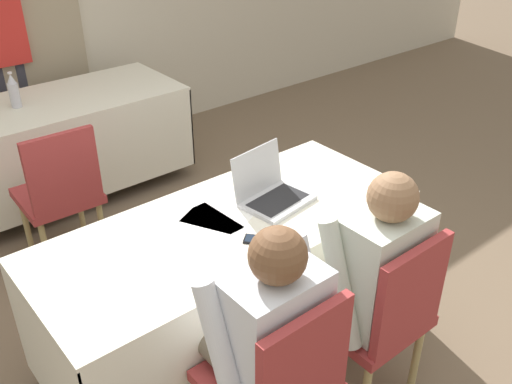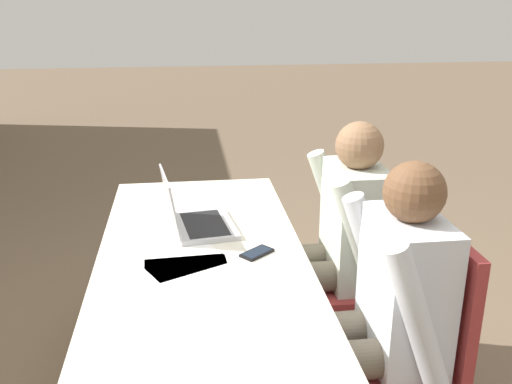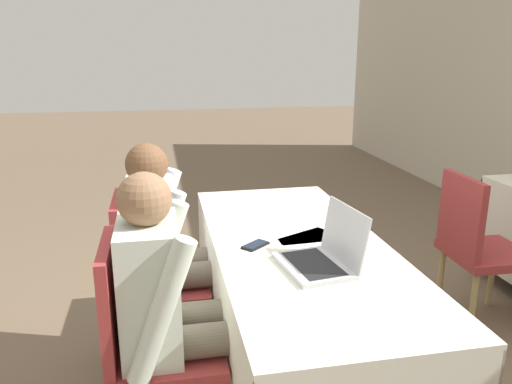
{
  "view_description": "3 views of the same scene",
  "coord_description": "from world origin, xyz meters",
  "px_view_note": "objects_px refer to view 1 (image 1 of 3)",
  "views": [
    {
      "loc": [
        -1.29,
        -1.77,
        2.18
      ],
      "look_at": [
        0.0,
        -0.2,
        0.99
      ],
      "focal_mm": 40.0,
      "sensor_mm": 36.0,
      "label": 1
    },
    {
      "loc": [
        -1.91,
        0.04,
        1.67
      ],
      "look_at": [
        0.0,
        -0.2,
        0.99
      ],
      "focal_mm": 40.0,
      "sensor_mm": 36.0,
      "label": 2
    },
    {
      "loc": [
        2.05,
        -0.6,
        1.59
      ],
      "look_at": [
        0.0,
        -0.2,
        0.99
      ],
      "focal_mm": 35.0,
      "sensor_mm": 36.0,
      "label": 3
    }
  ],
  "objects_px": {
    "chair_near_left": "(280,381)",
    "person_white_shirt": "(367,272)",
    "chair_near_right": "(382,313)",
    "water_bottle": "(14,91)",
    "person_red_shirt": "(4,55)",
    "cell_phone": "(258,240)",
    "chair_far_spare": "(60,191)",
    "laptop": "(271,192)",
    "person_checkered_shirt": "(262,334)"
  },
  "relations": [
    {
      "from": "person_checkered_shirt",
      "to": "person_red_shirt",
      "type": "height_order",
      "value": "person_red_shirt"
    },
    {
      "from": "chair_near_right",
      "to": "person_red_shirt",
      "type": "relative_size",
      "value": 0.57
    },
    {
      "from": "water_bottle",
      "to": "laptop",
      "type": "bearing_deg",
      "value": -75.22
    },
    {
      "from": "chair_near_left",
      "to": "person_checkered_shirt",
      "type": "relative_size",
      "value": 0.78
    },
    {
      "from": "water_bottle",
      "to": "person_red_shirt",
      "type": "relative_size",
      "value": 0.15
    },
    {
      "from": "laptop",
      "to": "person_white_shirt",
      "type": "relative_size",
      "value": 0.31
    },
    {
      "from": "chair_far_spare",
      "to": "person_checkered_shirt",
      "type": "bearing_deg",
      "value": 93.7
    },
    {
      "from": "chair_near_left",
      "to": "person_white_shirt",
      "type": "height_order",
      "value": "person_white_shirt"
    },
    {
      "from": "cell_phone",
      "to": "chair_far_spare",
      "type": "height_order",
      "value": "chair_far_spare"
    },
    {
      "from": "person_checkered_shirt",
      "to": "person_white_shirt",
      "type": "distance_m",
      "value": 0.58
    },
    {
      "from": "laptop",
      "to": "person_checkered_shirt",
      "type": "relative_size",
      "value": 0.31
    },
    {
      "from": "cell_phone",
      "to": "chair_near_right",
      "type": "relative_size",
      "value": 0.15
    },
    {
      "from": "chair_far_spare",
      "to": "person_red_shirt",
      "type": "xyz_separation_m",
      "value": [
        0.26,
        1.5,
        0.41
      ]
    },
    {
      "from": "person_checkered_shirt",
      "to": "chair_near_right",
      "type": "bearing_deg",
      "value": 169.91
    },
    {
      "from": "water_bottle",
      "to": "person_checkered_shirt",
      "type": "xyz_separation_m",
      "value": [
        -0.04,
        -2.62,
        -0.19
      ]
    },
    {
      "from": "chair_near_left",
      "to": "chair_far_spare",
      "type": "relative_size",
      "value": 1.0
    },
    {
      "from": "chair_near_right",
      "to": "person_white_shirt",
      "type": "distance_m",
      "value": 0.19
    },
    {
      "from": "laptop",
      "to": "water_bottle",
      "type": "xyz_separation_m",
      "value": [
        -0.53,
        2.01,
        0.06
      ]
    },
    {
      "from": "person_red_shirt",
      "to": "chair_far_spare",
      "type": "bearing_deg",
      "value": -99.28
    },
    {
      "from": "chair_near_right",
      "to": "person_red_shirt",
      "type": "height_order",
      "value": "person_red_shirt"
    },
    {
      "from": "person_checkered_shirt",
      "to": "person_white_shirt",
      "type": "bearing_deg",
      "value": -180.0
    },
    {
      "from": "chair_near_right",
      "to": "person_red_shirt",
      "type": "bearing_deg",
      "value": -83.63
    },
    {
      "from": "water_bottle",
      "to": "chair_near_right",
      "type": "distance_m",
      "value": 2.8
    },
    {
      "from": "water_bottle",
      "to": "person_red_shirt",
      "type": "distance_m",
      "value": 0.68
    },
    {
      "from": "chair_near_right",
      "to": "chair_far_spare",
      "type": "distance_m",
      "value": 1.98
    },
    {
      "from": "chair_far_spare",
      "to": "person_red_shirt",
      "type": "relative_size",
      "value": 0.57
    },
    {
      "from": "laptop",
      "to": "chair_near_left",
      "type": "bearing_deg",
      "value": -136.59
    },
    {
      "from": "water_bottle",
      "to": "person_checkered_shirt",
      "type": "height_order",
      "value": "person_checkered_shirt"
    },
    {
      "from": "chair_near_left",
      "to": "person_white_shirt",
      "type": "xyz_separation_m",
      "value": [
        0.58,
        0.1,
        0.16
      ]
    },
    {
      "from": "cell_phone",
      "to": "chair_near_right",
      "type": "height_order",
      "value": "chair_near_right"
    },
    {
      "from": "laptop",
      "to": "cell_phone",
      "type": "distance_m",
      "value": 0.35
    },
    {
      "from": "laptop",
      "to": "water_bottle",
      "type": "height_order",
      "value": "laptop"
    },
    {
      "from": "chair_near_right",
      "to": "laptop",
      "type": "bearing_deg",
      "value": -88.87
    },
    {
      "from": "person_white_shirt",
      "to": "chair_near_left",
      "type": "bearing_deg",
      "value": 10.09
    },
    {
      "from": "person_red_shirt",
      "to": "laptop",
      "type": "bearing_deg",
      "value": -81.5
    },
    {
      "from": "person_white_shirt",
      "to": "person_red_shirt",
      "type": "height_order",
      "value": "person_red_shirt"
    },
    {
      "from": "chair_near_left",
      "to": "chair_near_right",
      "type": "height_order",
      "value": "same"
    },
    {
      "from": "cell_phone",
      "to": "person_checkered_shirt",
      "type": "xyz_separation_m",
      "value": [
        -0.3,
        -0.38,
        -0.08
      ]
    },
    {
      "from": "chair_near_left",
      "to": "person_white_shirt",
      "type": "relative_size",
      "value": 0.78
    },
    {
      "from": "laptop",
      "to": "chair_near_right",
      "type": "xyz_separation_m",
      "value": [
        0.01,
        -0.71,
        -0.28
      ]
    },
    {
      "from": "chair_near_left",
      "to": "chair_far_spare",
      "type": "bearing_deg",
      "value": -88.19
    },
    {
      "from": "laptop",
      "to": "chair_far_spare",
      "type": "height_order",
      "value": "laptop"
    },
    {
      "from": "water_bottle",
      "to": "chair_far_spare",
      "type": "distance_m",
      "value": 0.92
    },
    {
      "from": "water_bottle",
      "to": "chair_near_right",
      "type": "xyz_separation_m",
      "value": [
        0.54,
        -2.72,
        -0.34
      ]
    },
    {
      "from": "cell_phone",
      "to": "water_bottle",
      "type": "xyz_separation_m",
      "value": [
        -0.26,
        2.23,
        0.1
      ]
    },
    {
      "from": "laptop",
      "to": "chair_far_spare",
      "type": "bearing_deg",
      "value": 110.4
    },
    {
      "from": "chair_near_left",
      "to": "chair_far_spare",
      "type": "distance_m",
      "value": 1.87
    },
    {
      "from": "chair_near_left",
      "to": "person_checkered_shirt",
      "type": "xyz_separation_m",
      "value": [
        0.0,
        0.1,
        0.16
      ]
    },
    {
      "from": "laptop",
      "to": "chair_near_left",
      "type": "relative_size",
      "value": 0.4
    },
    {
      "from": "chair_far_spare",
      "to": "person_white_shirt",
      "type": "relative_size",
      "value": 0.78
    }
  ]
}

